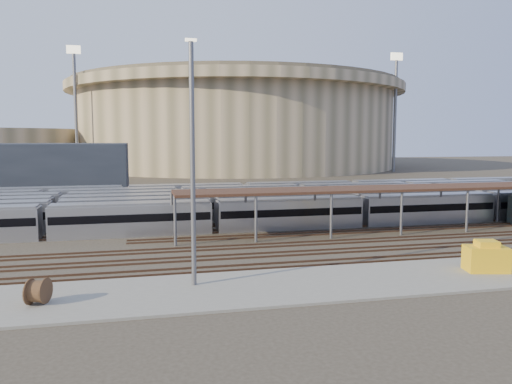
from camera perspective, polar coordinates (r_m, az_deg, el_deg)
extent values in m
plane|color=#383026|center=(52.49, -0.29, -6.05)|extent=(420.00, 420.00, 0.00)
cube|color=gray|center=(37.28, -2.76, -11.04)|extent=(50.00, 9.00, 0.20)
cube|color=#ACACB1|center=(59.37, -4.85, -2.87)|extent=(112.00, 2.90, 3.60)
cube|color=#ACACB1|center=(63.53, -5.01, -2.27)|extent=(112.00, 2.90, 3.60)
cube|color=#ACACB1|center=(67.60, -5.85, -1.76)|extent=(112.00, 2.90, 3.60)
cube|color=#ACACB1|center=(71.77, -6.04, -1.30)|extent=(112.00, 2.90, 3.60)
cube|color=#ACACB1|center=(75.62, -8.79, -0.95)|extent=(112.00, 2.90, 3.60)
cube|color=#ACACB1|center=(81.25, -1.32, -0.39)|extent=(112.00, 2.90, 3.60)
cylinder|color=slate|center=(52.17, -9.23, -3.41)|extent=(0.30, 0.30, 5.00)
cylinder|color=slate|center=(57.49, -9.59, -2.52)|extent=(0.30, 0.30, 5.00)
cylinder|color=slate|center=(53.40, 0.00, -3.11)|extent=(0.30, 0.30, 5.00)
cylinder|color=slate|center=(58.61, -1.19, -2.27)|extent=(0.30, 0.30, 5.00)
cylinder|color=slate|center=(55.93, 8.59, -2.75)|extent=(0.30, 0.30, 5.00)
cylinder|color=slate|center=(60.92, 6.73, -1.99)|extent=(0.30, 0.30, 5.00)
cylinder|color=slate|center=(59.60, 16.29, -2.38)|extent=(0.30, 0.30, 5.00)
cylinder|color=slate|center=(64.31, 13.94, -1.70)|extent=(0.30, 0.30, 5.00)
cylinder|color=slate|center=(64.20, 22.98, -2.02)|extent=(0.30, 0.30, 5.00)
cylinder|color=slate|center=(68.60, 20.34, -1.41)|extent=(0.30, 0.30, 5.00)
cylinder|color=slate|center=(73.64, 25.92, -1.15)|extent=(0.30, 0.30, 5.00)
cube|color=#361C16|center=(63.75, 18.54, 0.49)|extent=(60.00, 6.00, 0.30)
cube|color=#4C3323|center=(50.81, 0.14, -6.36)|extent=(170.00, 0.12, 0.18)
cube|color=#4C3323|center=(52.24, -0.23, -6.01)|extent=(170.00, 0.12, 0.18)
cube|color=#4C3323|center=(47.03, 1.26, -7.39)|extent=(170.00, 0.12, 0.18)
cube|color=#4C3323|center=(48.44, 0.82, -6.99)|extent=(170.00, 0.12, 0.18)
cube|color=#4C3323|center=(43.28, 2.58, -8.60)|extent=(170.00, 0.12, 0.18)
cube|color=#4C3323|center=(44.68, 2.06, -8.12)|extent=(170.00, 0.12, 0.18)
cylinder|color=tan|center=(193.49, -2.22, 7.07)|extent=(116.00, 116.00, 28.00)
cylinder|color=tan|center=(194.34, -2.24, 11.64)|extent=(124.00, 124.00, 3.00)
cylinder|color=brown|center=(194.56, -2.24, 12.30)|extent=(120.00, 120.00, 1.50)
cube|color=#1E232D|center=(107.86, -25.71, 2.34)|extent=(42.00, 20.00, 10.00)
cylinder|color=slate|center=(161.27, -19.88, 8.30)|extent=(1.00, 1.00, 36.00)
cube|color=#FFF2CC|center=(163.22, -20.14, 15.04)|extent=(4.00, 0.60, 2.40)
cylinder|color=slate|center=(170.78, 15.59, 8.30)|extent=(1.00, 1.00, 36.00)
cube|color=#FFF2CC|center=(172.62, 15.78, 14.68)|extent=(4.00, 0.60, 2.40)
cylinder|color=slate|center=(210.15, -12.78, 7.95)|extent=(1.00, 1.00, 36.00)
cube|color=#FFF2CC|center=(211.65, -12.91, 13.15)|extent=(4.00, 0.60, 2.40)
cylinder|color=brown|center=(36.53, -23.64, -10.35)|extent=(1.48, 1.96, 1.74)
cylinder|color=slate|center=(36.74, -7.26, 2.94)|extent=(0.36, 0.36, 17.78)
cube|color=#FFF2CC|center=(37.32, -7.45, 16.85)|extent=(0.82, 0.35, 0.20)
cube|color=yellow|center=(45.60, 24.80, -6.94)|extent=(3.67, 2.77, 2.05)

